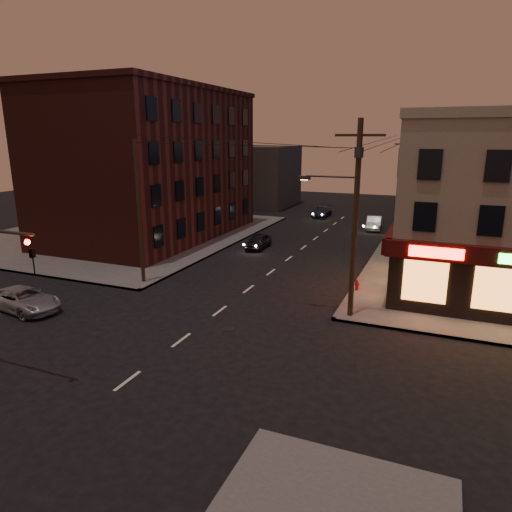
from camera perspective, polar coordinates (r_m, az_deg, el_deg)
The scene contains 14 objects.
ground at distance 22.11m, azimuth -9.33°, elevation -10.34°, with size 120.00×120.00×0.00m, color black.
sidewalk_nw at distance 46.94m, azimuth -16.00°, elevation 2.83°, with size 24.00×28.00×0.15m, color #514F4C.
brick_apartment at distance 44.00m, azimuth -12.96°, elevation 10.92°, with size 12.00×20.00×13.00m, color #461A16.
bg_building_ne_a at distance 55.31m, azimuth 25.83°, elevation 7.27°, with size 10.00×12.00×7.00m, color #3F3D3A.
bg_building_nw at distance 63.75m, azimuth 0.43°, elevation 9.97°, with size 9.00×10.00×8.00m, color #3F3D3A.
bg_building_ne_b at distance 69.21m, azimuth 23.58°, elevation 8.31°, with size 8.00×8.00×6.00m, color #3F3D3A.
utility_pole_main at distance 23.35m, azimuth 12.08°, elevation 5.70°, with size 4.20×0.44×10.00m.
utility_pole_far at distance 49.29m, azimuth 17.88°, elevation 8.63°, with size 0.26×0.26×9.00m, color #382619.
utility_pole_west at distance 29.65m, azimuth -14.39°, elevation 5.26°, with size 0.24×0.24×9.00m, color #382619.
suv_cross at distance 28.16m, azimuth -27.04°, elevation -4.87°, with size 2.09×4.53×1.26m, color gray.
sedan_near at distance 38.93m, azimuth 0.31°, elevation 1.86°, with size 1.46×3.64×1.24m, color black.
sedan_mid at distance 48.47m, azimuth 14.54°, elevation 4.02°, with size 1.42×4.09×1.35m, color gray.
sedan_far at distance 54.96m, azimuth 8.20°, elevation 5.49°, with size 1.71×4.20×1.22m, color #1C2239.
fire_hydrant at distance 28.64m, azimuth 12.53°, elevation -3.47°, with size 0.30×0.30×0.69m.
Camera 1 is at (10.79, -16.91, 9.30)m, focal length 32.00 mm.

